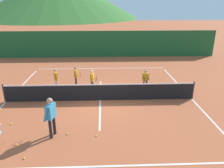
{
  "coord_description": "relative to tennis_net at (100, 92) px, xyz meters",
  "views": [
    {
      "loc": [
        0.2,
        -11.34,
        5.18
      ],
      "look_at": [
        0.65,
        -0.31,
        1.09
      ],
      "focal_mm": 35.21,
      "sensor_mm": 36.0,
      "label": 1
    }
  ],
  "objects": [
    {
      "name": "ground_plane",
      "position": [
        0.0,
        0.0,
        -0.5
      ],
      "size": [
        120.0,
        120.0,
        0.0
      ],
      "primitive_type": "plane",
      "color": "#B25633"
    },
    {
      "name": "line_baseline_near",
      "position": [
        0.0,
        -5.36,
        -0.5
      ],
      "size": [
        10.49,
        0.08,
        0.01
      ],
      "primitive_type": "cube",
      "color": "white",
      "rests_on": "ground"
    },
    {
      "name": "line_baseline_far",
      "position": [
        0.0,
        6.44,
        -0.5
      ],
      "size": [
        10.49,
        0.08,
        0.01
      ],
      "primitive_type": "cube",
      "color": "white",
      "rests_on": "ground"
    },
    {
      "name": "line_sideline_west",
      "position": [
        -5.25,
        0.0,
        -0.5
      ],
      "size": [
        0.08,
        11.81,
        0.01
      ],
      "primitive_type": "cube",
      "color": "white",
      "rests_on": "ground"
    },
    {
      "name": "line_sideline_east",
      "position": [
        5.25,
        0.0,
        -0.5
      ],
      "size": [
        0.08,
        11.81,
        0.01
      ],
      "primitive_type": "cube",
      "color": "white",
      "rests_on": "ground"
    },
    {
      "name": "line_service_center",
      "position": [
        0.0,
        0.0,
        -0.5
      ],
      "size": [
        0.08,
        6.32,
        0.01
      ],
      "primitive_type": "cube",
      "color": "white",
      "rests_on": "ground"
    },
    {
      "name": "tennis_net",
      "position": [
        0.0,
        0.0,
        0.0
      ],
      "size": [
        10.63,
        0.08,
        1.05
      ],
      "color": "#333338",
      "rests_on": "ground"
    },
    {
      "name": "instructor",
      "position": [
        -1.92,
        -3.44,
        0.52
      ],
      "size": [
        0.44,
        0.83,
        1.71
      ],
      "color": "black",
      "rests_on": "ground"
    },
    {
      "name": "student_0",
      "position": [
        -2.77,
        1.76,
        0.32
      ],
      "size": [
        0.33,
        0.56,
        1.36
      ],
      "color": "silver",
      "rests_on": "ground"
    },
    {
      "name": "student_1",
      "position": [
        -1.59,
        2.25,
        0.3
      ],
      "size": [
        0.44,
        0.62,
        1.33
      ],
      "color": "black",
      "rests_on": "ground"
    },
    {
      "name": "student_2",
      "position": [
        -0.49,
        1.48,
        0.31
      ],
      "size": [
        0.42,
        0.68,
        1.34
      ],
      "color": "navy",
      "rests_on": "ground"
    },
    {
      "name": "student_3",
      "position": [
        2.8,
        1.41,
        0.3
      ],
      "size": [
        0.53,
        0.65,
        1.32
      ],
      "color": "navy",
      "rests_on": "ground"
    },
    {
      "name": "tennis_ball_0",
      "position": [
        -1.34,
        -3.39,
        -0.47
      ],
      "size": [
        0.07,
        0.07,
        0.07
      ],
      "primitive_type": "sphere",
      "color": "yellow",
      "rests_on": "ground"
    },
    {
      "name": "tennis_ball_1",
      "position": [
        -3.2,
        -4.06,
        -0.47
      ],
      "size": [
        0.07,
        0.07,
        0.07
      ],
      "primitive_type": "sphere",
      "color": "yellow",
      "rests_on": "ground"
    },
    {
      "name": "tennis_ball_2",
      "position": [
        -0.13,
        -3.57,
        -0.47
      ],
      "size": [
        0.07,
        0.07,
        0.07
      ],
      "primitive_type": "sphere",
      "color": "yellow",
      "rests_on": "ground"
    },
    {
      "name": "tennis_ball_5",
      "position": [
        -4.0,
        -2.48,
        -0.47
      ],
      "size": [
        0.07,
        0.07,
        0.07
      ],
      "primitive_type": "sphere",
      "color": "yellow",
      "rests_on": "ground"
    },
    {
      "name": "tennis_ball_6",
      "position": [
        -2.47,
        -3.75,
        -0.47
      ],
      "size": [
        0.07,
        0.07,
        0.07
      ],
      "primitive_type": "sphere",
      "color": "yellow",
      "rests_on": "ground"
    },
    {
      "name": "tennis_ball_7",
      "position": [
        -2.64,
        -4.87,
        -0.47
      ],
      "size": [
        0.07,
        0.07,
        0.07
      ],
      "primitive_type": "sphere",
      "color": "yellow",
      "rests_on": "ground"
    },
    {
      "name": "windscreen_fence",
      "position": [
        0.0,
        10.67,
        0.8
      ],
      "size": [
        23.08,
        0.08,
        2.6
      ],
      "primitive_type": "cube",
      "color": "#1E5B2D",
      "rests_on": "ground"
    }
  ]
}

